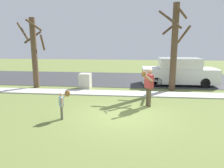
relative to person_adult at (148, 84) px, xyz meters
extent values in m
plane|color=olive|center=(-1.07, 2.21, -1.08)|extent=(48.00, 48.00, 0.00)
cube|color=beige|center=(-1.07, 2.31, -1.05)|extent=(36.00, 1.20, 0.06)
cube|color=#38383A|center=(-1.07, 7.31, -1.07)|extent=(36.00, 6.80, 0.02)
cylinder|color=brown|center=(0.07, -0.04, -0.64)|extent=(0.14, 0.14, 0.89)
cylinder|color=brown|center=(-0.02, 0.11, -0.64)|extent=(0.14, 0.14, 0.89)
cube|color=#B73838|center=(0.03, 0.03, 0.11)|extent=(0.42, 0.49, 0.63)
sphere|color=#A87A5B|center=(0.03, 0.03, 0.57)|extent=(0.24, 0.24, 0.24)
cylinder|color=#A87A5B|center=(-0.07, -0.33, 0.34)|extent=(0.52, 0.36, 0.42)
ellipsoid|color=brown|center=(-0.25, -0.43, 0.53)|extent=(0.26, 0.23, 0.26)
cylinder|color=#A87A5B|center=(-0.11, 0.26, 0.13)|extent=(0.10, 0.10, 0.59)
cylinder|color=#6B6656|center=(-3.47, -1.97, -0.82)|extent=(0.08, 0.08, 0.53)
cylinder|color=#6B6656|center=(-3.42, -2.06, -0.82)|extent=(0.08, 0.08, 0.53)
cube|color=#8CADC6|center=(-3.44, -2.01, -0.36)|extent=(0.25, 0.29, 0.38)
sphere|color=tan|center=(-3.44, -2.01, -0.09)|extent=(0.14, 0.14, 0.14)
cylinder|color=tan|center=(-3.39, -1.80, -0.23)|extent=(0.31, 0.22, 0.25)
ellipsoid|color=brown|center=(-3.28, -1.73, -0.11)|extent=(0.26, 0.23, 0.26)
cylinder|color=tan|center=(-3.36, -2.15, -0.35)|extent=(0.06, 0.06, 0.35)
sphere|color=white|center=(-1.78, -1.13, -1.05)|extent=(0.07, 0.07, 0.07)
cube|color=beige|center=(-3.83, 3.57, -0.60)|extent=(0.72, 0.78, 0.97)
cylinder|color=brown|center=(1.71, 3.58, 1.53)|extent=(0.38, 0.38, 5.24)
cylinder|color=brown|center=(2.25, 3.75, 2.32)|extent=(0.54, 1.37, 1.03)
cylinder|color=brown|center=(1.48, 3.97, 2.74)|extent=(1.05, 0.69, 0.86)
cylinder|color=brown|center=(1.30, 3.11, 3.16)|extent=(1.26, 1.12, 1.14)
cylinder|color=brown|center=(1.96, 3.28, 3.58)|extent=(0.84, 0.72, 0.74)
cylinder|color=brown|center=(-7.14, 3.49, 1.17)|extent=(0.37, 0.37, 4.50)
cylinder|color=brown|center=(-6.60, 3.65, 1.84)|extent=(0.53, 1.36, 1.02)
cylinder|color=brown|center=(-7.37, 3.88, 2.20)|extent=(1.05, 0.69, 0.85)
cylinder|color=brown|center=(-7.55, 3.01, 2.56)|extent=(1.26, 1.11, 1.14)
cylinder|color=brown|center=(-6.89, 3.19, 2.92)|extent=(0.84, 0.72, 0.74)
cube|color=silver|center=(2.43, 5.34, -0.39)|extent=(5.00, 1.95, 1.00)
cube|color=silver|center=(2.43, 5.34, 0.46)|extent=(2.75, 1.79, 0.70)
cylinder|color=black|center=(0.88, 4.48, -0.74)|extent=(0.64, 0.22, 0.64)
cylinder|color=black|center=(0.88, 6.21, -0.74)|extent=(0.64, 0.22, 0.64)
cylinder|color=black|center=(3.98, 4.48, -0.74)|extent=(0.64, 0.22, 0.64)
cylinder|color=black|center=(3.98, 6.21, -0.74)|extent=(0.64, 0.22, 0.64)
camera|label=1|loc=(-0.66, -9.49, 1.89)|focal=33.35mm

